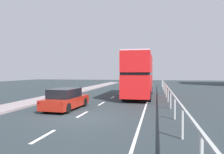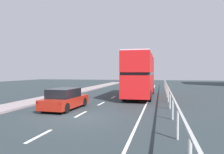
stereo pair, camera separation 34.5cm
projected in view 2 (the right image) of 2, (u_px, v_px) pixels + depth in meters
The scene contains 5 objects.
ground_plane at pixel (77, 117), 12.43m from camera, with size 75.20×120.00×0.10m, color #293237.
lane_paint_markings at pixel (135, 99), 20.17m from camera, with size 3.66×46.00×0.01m.
bridge_side_railing at pixel (168, 89), 20.05m from camera, with size 0.10×42.00×1.24m.
double_decker_bus_red at pixel (140, 74), 22.10m from camera, with size 2.50×10.08×4.33m.
hatchback_car_near at pixel (65, 99), 14.80m from camera, with size 1.90×4.29×1.41m.
Camera 2 is at (4.62, -11.65, 2.48)m, focal length 35.23 mm.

